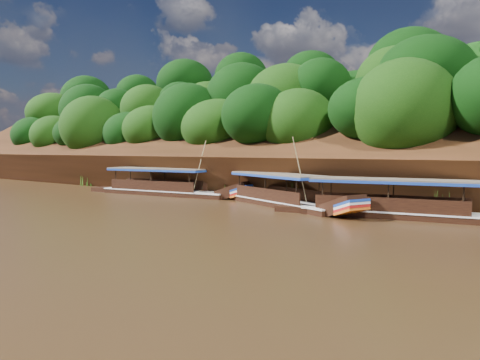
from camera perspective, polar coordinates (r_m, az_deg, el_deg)
The scene contains 6 objects.
ground at distance 32.21m, azimuth -4.52°, elevation -4.17°, with size 160.00×160.00×0.00m, color black.
riverbank at distance 51.14m, azimuth 12.82°, elevation 0.81°, with size 120.00×30.06×19.40m.
boat_0 at distance 31.85m, azimuth 20.76°, elevation -3.46°, with size 15.64×4.95×6.97m.
boat_1 at distance 35.96m, azimuth 5.78°, elevation -2.43°, with size 14.35×7.45×5.78m.
boat_2 at distance 45.34m, azimuth -8.31°, elevation -1.15°, with size 16.68×4.38×5.72m.
reeds at distance 41.04m, azimuth 2.15°, elevation -1.15°, with size 48.94×2.52×2.25m.
Camera 1 is at (21.43, -23.63, 4.44)m, focal length 35.00 mm.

